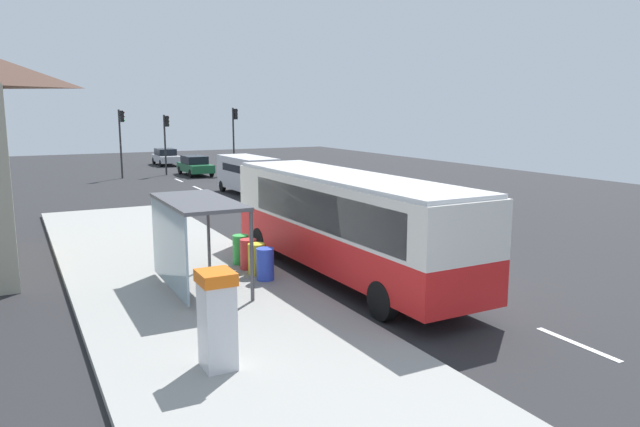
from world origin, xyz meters
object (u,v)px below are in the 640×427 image
(bus_shelter, at_px, (187,221))
(white_van, at_px, (248,172))
(traffic_light_median, at_px, (166,135))
(sedan_near, at_px, (195,165))
(recycling_bin_yellow, at_px, (257,259))
(recycling_bin_red, at_px, (248,254))
(bus, at_px, (344,219))
(ticket_machine, at_px, (217,319))
(traffic_light_far_side, at_px, (121,133))
(sedan_far, at_px, (166,157))
(recycling_bin_blue, at_px, (265,264))
(traffic_light_near_side, at_px, (234,130))
(recycling_bin_green, at_px, (241,249))

(bus_shelter, bearing_deg, white_van, 64.74)
(traffic_light_median, height_order, bus_shelter, traffic_light_median)
(sedan_near, height_order, recycling_bin_yellow, sedan_near)
(recycling_bin_red, xyz_separation_m, bus_shelter, (-2.21, -1.18, 1.44))
(bus, height_order, recycling_bin_red, bus)
(ticket_machine, xyz_separation_m, traffic_light_far_side, (4.23, 36.12, 2.23))
(bus, relative_size, sedan_far, 2.51)
(recycling_bin_blue, distance_m, traffic_light_far_side, 31.02)
(recycling_bin_yellow, height_order, recycling_bin_red, same)
(recycling_bin_blue, relative_size, traffic_light_near_side, 0.18)
(recycling_bin_green, bearing_deg, traffic_light_near_side, 70.89)
(sedan_near, bearing_deg, bus, -97.43)
(recycling_bin_red, xyz_separation_m, recycling_bin_green, (0.00, 0.70, 0.00))
(sedan_far, relative_size, bus_shelter, 1.10)
(sedan_near, bearing_deg, recycling_bin_yellow, -102.32)
(traffic_light_near_side, height_order, traffic_light_far_side, traffic_light_near_side)
(bus, relative_size, ticket_machine, 5.70)
(white_van, bearing_deg, bus, -101.76)
(traffic_light_far_side, xyz_separation_m, traffic_light_median, (3.50, 0.80, -0.25))
(recycling_bin_yellow, bearing_deg, recycling_bin_green, 90.00)
(traffic_light_near_side, bearing_deg, recycling_bin_blue, -107.87)
(white_van, distance_m, recycling_bin_green, 17.59)
(recycling_bin_blue, bearing_deg, sedan_far, 80.83)
(white_van, height_order, recycling_bin_blue, white_van)
(sedan_far, height_order, bus_shelter, bus_shelter)
(white_van, distance_m, sedan_far, 21.82)
(white_van, relative_size, traffic_light_median, 1.12)
(ticket_machine, relative_size, bus_shelter, 0.48)
(bus, bearing_deg, traffic_light_far_side, 92.55)
(sedan_far, bearing_deg, recycling_bin_red, -99.49)
(white_van, height_order, ticket_machine, white_van)
(recycling_bin_red, relative_size, traffic_light_near_side, 0.18)
(ticket_machine, bearing_deg, sedan_near, 74.90)
(white_van, relative_size, recycling_bin_red, 5.56)
(recycling_bin_green, height_order, traffic_light_far_side, traffic_light_far_side)
(sedan_far, xyz_separation_m, traffic_light_median, (-1.90, -8.61, 2.36))
(recycling_bin_red, xyz_separation_m, traffic_light_far_side, (1.10, 29.48, 2.75))
(recycling_bin_blue, distance_m, recycling_bin_red, 1.40)
(bus, bearing_deg, recycling_bin_green, 135.83)
(sedan_far, relative_size, ticket_machine, 2.27)
(recycling_bin_yellow, height_order, traffic_light_median, traffic_light_median)
(white_van, bearing_deg, traffic_light_near_side, 74.14)
(traffic_light_near_side, relative_size, bus_shelter, 1.32)
(recycling_bin_red, xyz_separation_m, traffic_light_median, (4.60, 30.28, 2.50))
(bus, height_order, traffic_light_near_side, traffic_light_near_side)
(traffic_light_near_side, bearing_deg, white_van, -105.86)
(traffic_light_far_side, height_order, traffic_light_median, traffic_light_far_side)
(white_van, relative_size, sedan_far, 1.20)
(sedan_near, height_order, bus_shelter, bus_shelter)
(sedan_near, height_order, traffic_light_median, traffic_light_median)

